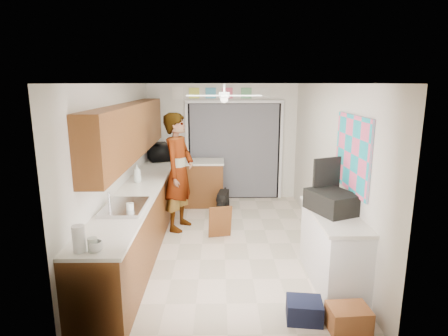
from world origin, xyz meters
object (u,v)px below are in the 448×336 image
object	(u,v)px
paper_towel_roll	(79,239)
navy_crate	(304,310)
cup	(96,246)
soap_bottle	(137,173)
cardboard_box	(348,319)
man	(179,172)
suitcase	(332,202)
microwave	(159,152)
dog	(223,201)

from	to	relation	value
paper_towel_roll	navy_crate	bearing A→B (deg)	6.81
cup	soap_bottle	bearing A→B (deg)	93.22
cup	paper_towel_roll	xyz separation A→B (m)	(-0.15, 0.00, 0.08)
cardboard_box	man	bearing A→B (deg)	125.41
soap_bottle	navy_crate	bearing A→B (deg)	-45.76
soap_bottle	cup	xyz separation A→B (m)	(0.14, -2.56, -0.10)
suitcase	navy_crate	world-z (taller)	suitcase
suitcase	man	world-z (taller)	man
microwave	cardboard_box	world-z (taller)	microwave
navy_crate	cardboard_box	bearing A→B (deg)	-22.55
navy_crate	suitcase	bearing A→B (deg)	59.63
microwave	man	size ratio (longest dim) A/B	0.30
soap_bottle	navy_crate	world-z (taller)	soap_bottle
navy_crate	dog	size ratio (longest dim) A/B	0.60
dog	man	bearing A→B (deg)	-126.45
microwave	cardboard_box	distance (m)	5.09
cup	navy_crate	bearing A→B (deg)	7.31
cardboard_box	man	world-z (taller)	man
microwave	navy_crate	size ratio (longest dim) A/B	1.60
microwave	navy_crate	world-z (taller)	microwave
dog	cup	bearing A→B (deg)	-99.44
man	suitcase	bearing A→B (deg)	-113.52
cardboard_box	paper_towel_roll	bearing A→B (deg)	-177.98
dog	cardboard_box	bearing A→B (deg)	-61.46
paper_towel_roll	dog	xyz separation A→B (m)	(1.40, 3.69, -0.83)
paper_towel_roll	soap_bottle	bearing A→B (deg)	89.78
microwave	suitcase	distance (m)	4.21
cup	man	bearing A→B (deg)	80.68
microwave	suitcase	world-z (taller)	microwave
suitcase	navy_crate	size ratio (longest dim) A/B	1.59
suitcase	man	size ratio (longest dim) A/B	0.29
microwave	soap_bottle	world-z (taller)	microwave
soap_bottle	suitcase	distance (m)	3.08
dog	suitcase	bearing A→B (deg)	-53.58
suitcase	cardboard_box	xyz separation A→B (m)	(-0.07, -1.01, -0.94)
cup	navy_crate	world-z (taller)	cup
navy_crate	dog	world-z (taller)	dog
cup	suitcase	bearing A→B (deg)	23.16
microwave	navy_crate	xyz separation A→B (m)	(2.17, -4.10, -0.99)
cup	dog	bearing A→B (deg)	71.26
navy_crate	dog	bearing A→B (deg)	103.73
cardboard_box	man	size ratio (longest dim) A/B	0.20
suitcase	cardboard_box	size ratio (longest dim) A/B	1.44
paper_towel_roll	dog	bearing A→B (deg)	69.14
microwave	cup	xyz separation A→B (m)	(0.08, -4.37, -0.11)
cardboard_box	dog	world-z (taller)	dog
soap_bottle	suitcase	size ratio (longest dim) A/B	0.52
paper_towel_roll	suitcase	size ratio (longest dim) A/B	0.44
paper_towel_roll	cup	bearing A→B (deg)	0.00
paper_towel_roll	suitcase	xyz separation A→B (m)	(2.73, 1.10, -0.00)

